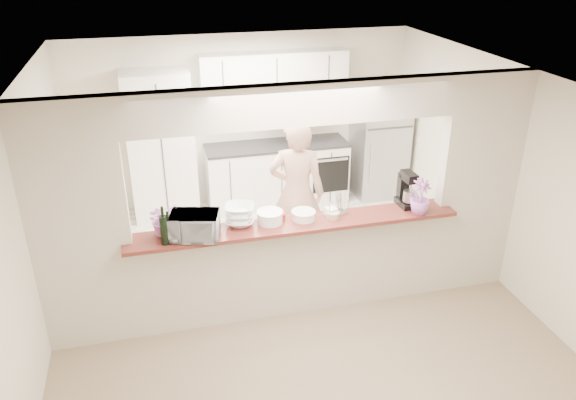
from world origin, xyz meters
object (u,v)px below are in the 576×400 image
object	(u,v)px
refrigerator	(379,142)
person	(297,194)
toaster_oven	(195,226)
stand_mixer	(407,190)

from	to	relation	value
refrigerator	person	xyz separation A→B (m)	(-1.76, -1.67, 0.07)
toaster_oven	stand_mixer	world-z (taller)	stand_mixer
refrigerator	stand_mixer	bearing A→B (deg)	-107.19
stand_mixer	person	xyz separation A→B (m)	(-0.96, 0.92, -0.35)
stand_mixer	toaster_oven	bearing A→B (deg)	-175.87
toaster_oven	stand_mixer	size ratio (longest dim) A/B	1.18
person	stand_mixer	bearing A→B (deg)	156.35
toaster_oven	person	size ratio (longest dim) A/B	0.25
toaster_oven	person	bearing A→B (deg)	53.86
refrigerator	toaster_oven	bearing A→B (deg)	-138.06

